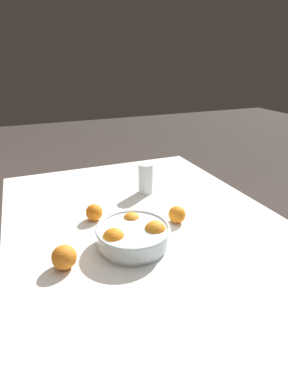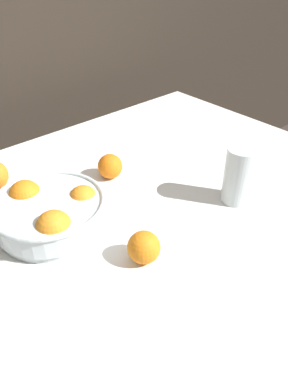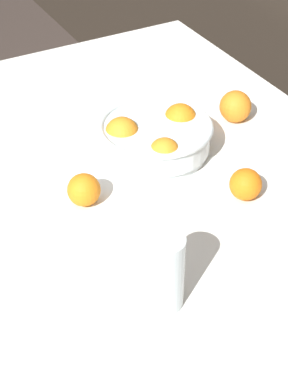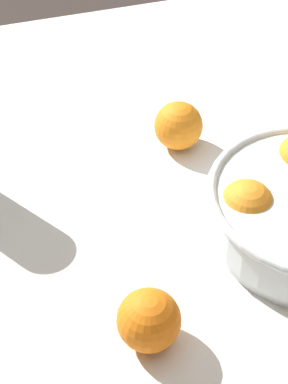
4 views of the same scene
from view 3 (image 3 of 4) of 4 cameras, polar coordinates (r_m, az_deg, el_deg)
dining_table at (r=1.40m, az=-0.36°, el=-2.24°), size 1.50×1.09×0.74m
fruit_bowl at (r=1.47m, az=1.02°, el=4.95°), size 0.26×0.26×0.10m
juice_glass at (r=1.09m, az=1.73°, el=-7.28°), size 0.07×0.07×0.15m
orange_loose_near_bowl at (r=1.33m, az=-5.36°, el=0.20°), size 0.07×0.07×0.07m
orange_loose_front at (r=1.35m, az=9.02°, el=0.68°), size 0.07×0.07×0.07m
orange_loose_aside at (r=1.61m, az=8.13°, el=7.54°), size 0.08×0.08×0.08m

